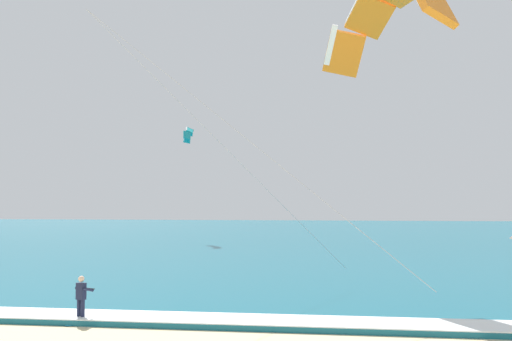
# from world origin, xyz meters

# --- Properties ---
(sea) EXTENTS (200.00, 120.00, 0.20)m
(sea) POSITION_xyz_m (0.00, 72.34, 0.10)
(sea) COLOR #146075
(sea) RESTS_ON ground
(surf_foam) EXTENTS (200.00, 1.99, 0.04)m
(surf_foam) POSITION_xyz_m (0.00, 13.34, 0.22)
(surf_foam) COLOR white
(surf_foam) RESTS_ON sea
(surfboard) EXTENTS (0.93, 1.46, 0.09)m
(surfboard) POSITION_xyz_m (1.66, 12.89, 0.03)
(surfboard) COLOR #239EC6
(surfboard) RESTS_ON ground
(kitesurfer) EXTENTS (0.65, 0.64, 1.69)m
(kitesurfer) POSITION_xyz_m (1.67, 12.91, 0.94)
(kitesurfer) COLOR #191E38
(kitesurfer) RESTS_ON ground
(kite_primary) EXTENTS (13.72, 9.09, 12.82)m
(kite_primary) POSITION_xyz_m (13.02, 17.71, 12.57)
(kite_primary) COLOR orange
(kite_distant) EXTENTS (1.90, 4.29, 1.60)m
(kite_distant) POSITION_xyz_m (-5.13, 53.93, 11.89)
(kite_distant) COLOR teal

